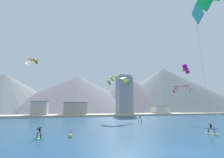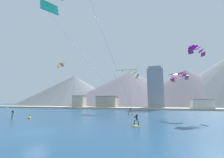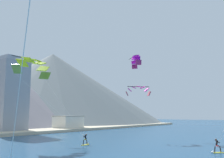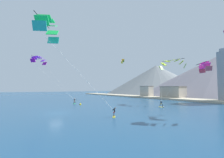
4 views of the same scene
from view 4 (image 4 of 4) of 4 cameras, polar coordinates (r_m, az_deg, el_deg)
ground_plane at (r=32.73m, az=-20.46°, el=-12.04°), size 400.00×400.00×0.00m
kitesurfer_near_lead at (r=26.58m, az=0.81°, el=-13.15°), size 1.64×1.36×1.76m
kitesurfer_near_trail at (r=41.86m, az=18.46°, el=-9.45°), size 1.75×0.59×1.76m
kitesurfer_mid_center at (r=50.51m, az=-14.03°, el=-8.45°), size 1.54×1.48×1.80m
parafoil_kite_near_lead at (r=29.34m, az=-23.28°, el=17.78°), size 9.31×12.49×15.34m
parafoil_kite_near_trail at (r=52.16m, az=21.97°, el=5.60°), size 8.47×11.96×12.94m
parafoil_kite_mid_center at (r=57.31m, az=-26.06°, el=6.68°), size 11.98×12.28×14.40m
parafoil_kite_distant_high_outer at (r=34.00m, az=31.68°, el=4.28°), size 4.00×4.33×1.97m
parafoil_kite_distant_mid_solo at (r=73.86m, az=4.10°, el=7.00°), size 4.34×3.01×1.73m
race_marker_buoy at (r=46.66m, az=-12.00°, el=-9.38°), size 0.56×0.56×1.02m
shoreline_strip at (r=68.78m, az=28.21°, el=-6.98°), size 180.00×10.00×0.70m
shore_building_promenade_mid at (r=77.47m, az=22.24°, el=-4.76°), size 10.30×6.96×5.92m
shore_building_quay_east at (r=84.15m, az=13.08°, el=-4.70°), size 6.35×4.24×6.25m
mountain_peak_west_ridge at (r=148.71m, az=16.58°, el=-0.14°), size 94.54×94.54×26.86m
mountain_peak_central_summit at (r=129.75m, az=36.52°, el=1.36°), size 115.14×115.14×29.01m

